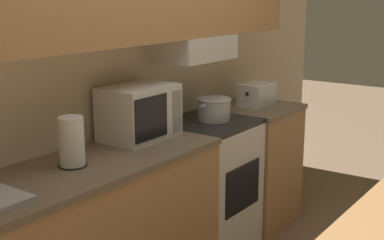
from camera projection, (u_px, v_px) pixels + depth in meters
The scene contains 7 objects.
wall_back at pixel (123, 37), 3.12m from camera, with size 5.42×0.38×2.55m.
lower_counter_right_stub at pixel (253, 164), 4.18m from camera, with size 0.62×0.59×0.94m.
stove_range at pixel (208, 187), 3.70m from camera, with size 0.60×0.56×0.94m.
cooking_pot at pixel (214, 108), 3.61m from camera, with size 0.31×0.24×0.15m.
microwave at pixel (139, 112), 3.14m from camera, with size 0.44×0.31×0.32m.
toaster at pixel (257, 94), 4.08m from camera, with size 0.30×0.20×0.17m.
paper_towel_roll at pixel (72, 142), 2.64m from camera, with size 0.14×0.14×0.25m.
Camera 1 is at (-2.30, -2.24, 1.78)m, focal length 50.00 mm.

